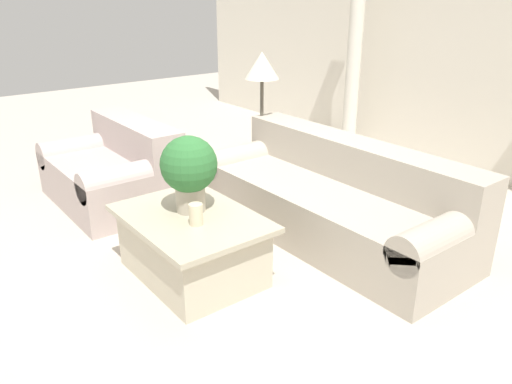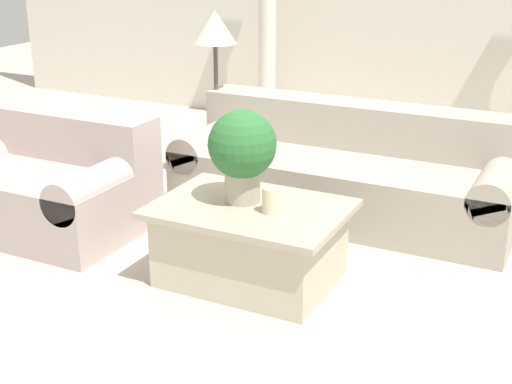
% 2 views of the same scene
% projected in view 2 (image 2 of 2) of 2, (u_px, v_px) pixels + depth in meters
% --- Properties ---
extents(ground_plane, '(16.00, 16.00, 0.00)m').
position_uv_depth(ground_plane, '(268.00, 247.00, 4.80)').
color(ground_plane, '#BCB2A3').
extents(sofa_long, '(2.48, 0.95, 0.79)m').
position_uv_depth(sofa_long, '(346.00, 172.00, 5.30)').
color(sofa_long, '#ADA393').
rests_on(sofa_long, ground_plane).
extents(loveseat, '(1.41, 0.95, 0.79)m').
position_uv_depth(loveseat, '(47.00, 182.00, 5.07)').
color(loveseat, '#B7A5A0').
rests_on(loveseat, ground_plane).
extents(coffee_table, '(1.12, 0.81, 0.48)m').
position_uv_depth(coffee_table, '(251.00, 242.00, 4.28)').
color(coffee_table, beige).
rests_on(coffee_table, ground_plane).
extents(potted_plant, '(0.41, 0.41, 0.56)m').
position_uv_depth(potted_plant, '(242.00, 149.00, 4.16)').
color(potted_plant, '#B2A893').
rests_on(potted_plant, coffee_table).
extents(pillar_candle, '(0.09, 0.09, 0.15)m').
position_uv_depth(pillar_candle, '(270.00, 200.00, 4.07)').
color(pillar_candle, beige).
rests_on(pillar_candle, coffee_table).
extents(floor_lamp, '(0.34, 0.34, 1.42)m').
position_uv_depth(floor_lamp, '(215.00, 40.00, 5.65)').
color(floor_lamp, '#4C473D').
rests_on(floor_lamp, ground_plane).
extents(column_left, '(0.25, 0.25, 2.47)m').
position_uv_depth(column_left, '(267.00, 7.00, 7.29)').
color(column_left, silver).
rests_on(column_left, ground_plane).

